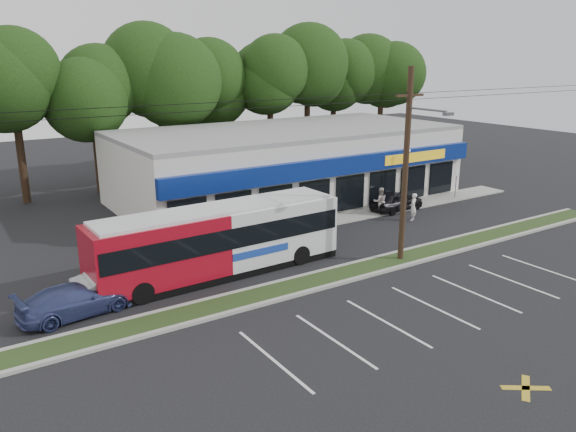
{
  "coord_description": "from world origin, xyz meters",
  "views": [
    {
      "loc": [
        -17.29,
        -19.23,
        10.44
      ],
      "look_at": [
        -1.52,
        5.0,
        2.19
      ],
      "focal_mm": 35.0,
      "sensor_mm": 36.0,
      "label": 1
    }
  ],
  "objects_px": {
    "metrobus": "(219,239)",
    "pedestrian_b": "(380,201)",
    "car_blue": "(75,300)",
    "lamp_post": "(407,171)",
    "utility_pole": "(405,160)",
    "car_dark": "(397,201)",
    "pedestrian_a": "(413,207)",
    "sign_post": "(457,179)",
    "car_silver": "(131,280)"
  },
  "relations": [
    {
      "from": "pedestrian_b",
      "to": "car_blue",
      "type": "bearing_deg",
      "value": 35.63
    },
    {
      "from": "sign_post",
      "to": "car_silver",
      "type": "xyz_separation_m",
      "value": [
        -26.45,
        -4.43,
        -0.73
      ]
    },
    {
      "from": "metrobus",
      "to": "pedestrian_a",
      "type": "height_order",
      "value": "metrobus"
    },
    {
      "from": "car_silver",
      "to": "lamp_post",
      "type": "bearing_deg",
      "value": -79.89
    },
    {
      "from": "pedestrian_b",
      "to": "lamp_post",
      "type": "bearing_deg",
      "value": -145.89
    },
    {
      "from": "lamp_post",
      "to": "car_blue",
      "type": "xyz_separation_m",
      "value": [
        -24.0,
        -5.2,
        -1.99
      ]
    },
    {
      "from": "utility_pole",
      "to": "sign_post",
      "type": "height_order",
      "value": "utility_pole"
    },
    {
      "from": "utility_pole",
      "to": "pedestrian_b",
      "type": "height_order",
      "value": "utility_pole"
    },
    {
      "from": "sign_post",
      "to": "lamp_post",
      "type": "bearing_deg",
      "value": 177.42
    },
    {
      "from": "sign_post",
      "to": "metrobus",
      "type": "height_order",
      "value": "metrobus"
    },
    {
      "from": "metrobus",
      "to": "car_blue",
      "type": "relative_size",
      "value": 2.74
    },
    {
      "from": "car_dark",
      "to": "car_silver",
      "type": "bearing_deg",
      "value": 98.26
    },
    {
      "from": "car_dark",
      "to": "pedestrian_a",
      "type": "height_order",
      "value": "pedestrian_a"
    },
    {
      "from": "utility_pole",
      "to": "lamp_post",
      "type": "distance_m",
      "value": 11.67
    },
    {
      "from": "car_silver",
      "to": "pedestrian_b",
      "type": "xyz_separation_m",
      "value": [
        18.49,
        4.08,
        0.14
      ]
    },
    {
      "from": "sign_post",
      "to": "metrobus",
      "type": "xyz_separation_m",
      "value": [
        -21.87,
        -4.07,
        0.26
      ]
    },
    {
      "from": "lamp_post",
      "to": "pedestrian_a",
      "type": "relative_size",
      "value": 2.33
    },
    {
      "from": "car_silver",
      "to": "pedestrian_b",
      "type": "height_order",
      "value": "pedestrian_b"
    },
    {
      "from": "lamp_post",
      "to": "car_silver",
      "type": "bearing_deg",
      "value": -167.76
    },
    {
      "from": "metrobus",
      "to": "pedestrian_b",
      "type": "distance_m",
      "value": 14.43
    },
    {
      "from": "metrobus",
      "to": "car_blue",
      "type": "xyz_separation_m",
      "value": [
        -7.13,
        -0.9,
        -1.14
      ]
    },
    {
      "from": "car_blue",
      "to": "pedestrian_a",
      "type": "bearing_deg",
      "value": -91.28
    },
    {
      "from": "utility_pole",
      "to": "car_dark",
      "type": "distance_m",
      "value": 11.31
    },
    {
      "from": "utility_pole",
      "to": "car_blue",
      "type": "relative_size",
      "value": 10.67
    },
    {
      "from": "car_blue",
      "to": "pedestrian_a",
      "type": "relative_size",
      "value": 2.57
    },
    {
      "from": "metrobus",
      "to": "pedestrian_b",
      "type": "bearing_deg",
      "value": 13.31
    },
    {
      "from": "pedestrian_a",
      "to": "car_silver",
      "type": "bearing_deg",
      "value": -31.86
    },
    {
      "from": "sign_post",
      "to": "car_silver",
      "type": "relative_size",
      "value": 0.45
    },
    {
      "from": "utility_pole",
      "to": "car_dark",
      "type": "bearing_deg",
      "value": 47.19
    },
    {
      "from": "lamp_post",
      "to": "car_dark",
      "type": "relative_size",
      "value": 1.03
    },
    {
      "from": "car_dark",
      "to": "car_silver",
      "type": "height_order",
      "value": "car_silver"
    },
    {
      "from": "lamp_post",
      "to": "sign_post",
      "type": "height_order",
      "value": "lamp_post"
    },
    {
      "from": "sign_post",
      "to": "car_blue",
      "type": "distance_m",
      "value": 29.44
    },
    {
      "from": "car_blue",
      "to": "lamp_post",
      "type": "bearing_deg",
      "value": -85.51
    },
    {
      "from": "sign_post",
      "to": "pedestrian_b",
      "type": "distance_m",
      "value": 7.98
    },
    {
      "from": "sign_post",
      "to": "pedestrian_a",
      "type": "relative_size",
      "value": 1.22
    },
    {
      "from": "utility_pole",
      "to": "pedestrian_b",
      "type": "bearing_deg",
      "value": 54.49
    },
    {
      "from": "utility_pole",
      "to": "car_blue",
      "type": "height_order",
      "value": "utility_pole"
    },
    {
      "from": "lamp_post",
      "to": "pedestrian_b",
      "type": "distance_m",
      "value": 3.46
    },
    {
      "from": "pedestrian_a",
      "to": "utility_pole",
      "type": "bearing_deg",
      "value": 2.37
    },
    {
      "from": "pedestrian_a",
      "to": "metrobus",
      "type": "bearing_deg",
      "value": -31.46
    },
    {
      "from": "lamp_post",
      "to": "car_dark",
      "type": "distance_m",
      "value": 2.32
    },
    {
      "from": "metrobus",
      "to": "car_silver",
      "type": "relative_size",
      "value": 2.58
    },
    {
      "from": "car_dark",
      "to": "pedestrian_b",
      "type": "xyz_separation_m",
      "value": [
        -1.77,
        -0.24,
        0.26
      ]
    },
    {
      "from": "car_dark",
      "to": "car_silver",
      "type": "xyz_separation_m",
      "value": [
        -20.27,
        -4.32,
        0.12
      ]
    },
    {
      "from": "metrobus",
      "to": "pedestrian_b",
      "type": "xyz_separation_m",
      "value": [
        13.91,
        3.73,
        -0.86
      ]
    },
    {
      "from": "metrobus",
      "to": "car_dark",
      "type": "xyz_separation_m",
      "value": [
        15.69,
        3.97,
        -1.11
      ]
    },
    {
      "from": "car_dark",
      "to": "pedestrian_b",
      "type": "bearing_deg",
      "value": 93.9
    },
    {
      "from": "car_dark",
      "to": "car_silver",
      "type": "relative_size",
      "value": 0.83
    },
    {
      "from": "sign_post",
      "to": "car_blue",
      "type": "bearing_deg",
      "value": -170.26
    }
  ]
}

